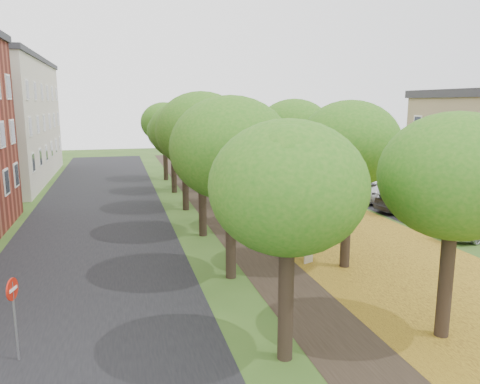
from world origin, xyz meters
TOP-DOWN VIEW (x-y plane):
  - ground at (0.00, 0.00)m, footprint 120.00×120.00m
  - street_asphalt at (-7.50, 15.00)m, footprint 8.00×70.00m
  - footpath at (0.00, 15.00)m, footprint 3.20×70.00m
  - leaf_verge at (5.00, 15.00)m, footprint 7.50×70.00m
  - parking_lot at (13.50, 16.00)m, footprint 9.00×16.00m
  - tree_row_west at (-2.20, 15.00)m, footprint 4.11×34.11m
  - tree_row_east at (2.60, 15.00)m, footprint 4.11×34.11m
  - bench at (0.96, 7.45)m, footprint 1.15×1.78m
  - street_sign at (-8.96, 1.69)m, footprint 0.18×0.58m
  - car_silver at (11.00, 8.07)m, footprint 4.52×2.54m
  - car_red at (11.92, 12.24)m, footprint 4.91×3.00m
  - car_grey at (11.00, 13.98)m, footprint 4.56×2.26m
  - car_white at (11.34, 17.46)m, footprint 5.53×3.99m

SIDE VIEW (x-z plane):
  - ground at x=0.00m, z-range 0.00..0.00m
  - street_asphalt at x=-7.50m, z-range 0.00..0.01m
  - parking_lot at x=13.50m, z-range 0.00..0.01m
  - footpath at x=0.00m, z-range 0.00..0.01m
  - leaf_verge at x=5.00m, z-range 0.00..0.01m
  - bench at x=0.96m, z-range 0.02..0.83m
  - car_grey at x=11.00m, z-range 0.00..1.28m
  - car_white at x=11.34m, z-range 0.00..1.40m
  - car_silver at x=11.00m, z-range 0.00..1.45m
  - car_red at x=11.92m, z-range 0.00..1.53m
  - street_sign at x=-8.96m, z-range 0.53..2.78m
  - tree_row_west at x=-2.20m, z-range 1.51..8.10m
  - tree_row_east at x=2.60m, z-range 1.51..8.10m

